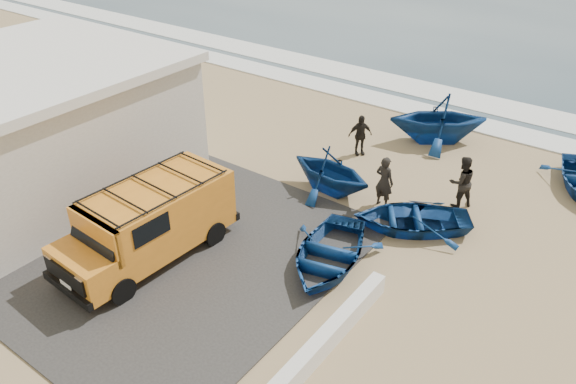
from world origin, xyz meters
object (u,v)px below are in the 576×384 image
Objects in this scene: fisherman_back at (360,135)px; boat_near_right at (411,218)px; building at (25,126)px; parapet at (315,351)px; boat_far_left at (438,118)px; boat_mid_left at (330,170)px; fisherman_middle at (462,182)px; van at (150,220)px; fisherman_front at (384,182)px; boat_near_left at (328,253)px.

boat_near_right is at bearing -91.58° from fisherman_back.
parapet is (12.50, -1.00, -1.89)m from building.
parapet is 1.57× the size of boat_far_left.
boat_mid_left is (-3.82, 6.56, 0.54)m from parapet.
fisherman_middle reaches higher than boat_mid_left.
boat_mid_left is at bearing 73.60° from van.
boat_far_left reaches higher than fisherman_middle.
fisherman_front is 2.51m from fisherman_middle.
boat_near_left is 7.04m from fisherman_back.
boat_far_left is at bearing 163.89° from boat_near_right.
van is (6.55, -0.48, -0.96)m from building.
fisherman_back is (-0.60, 3.03, -0.01)m from boat_mid_left.
parapet is 12.70m from boat_far_left.
fisherman_back is (8.07, 8.58, -1.36)m from building.
fisherman_front is (-1.93, 6.82, 0.62)m from parapet.
building reaches higher than van.
van is at bearing -76.69° from boat_near_right.
building is 14.61m from fisherman_middle.
van is at bearing -52.20° from boat_far_left.
parapet is 1.94× the size of boat_mid_left.
parapet is at bearing -115.09° from fisherman_back.
boat_near_right is (11.91, 5.17, -1.79)m from building.
boat_near_right is 2.32m from fisherman_middle.
boat_mid_left is (2.13, 6.04, -0.39)m from van.
building reaches higher than boat_far_left.
fisherman_back is at bearing 83.47° from van.
building is at bearing -18.48° from fisherman_middle.
boat_far_left is 5.63m from fisherman_front.
building is at bearing 178.83° from van.
boat_near_left is 4.08m from boat_mid_left.
boat_near_left is at bearing -116.89° from fisherman_back.
fisherman_front is at bearing -149.27° from boat_near_right.
boat_far_left is at bearing 6.12° from fisherman_back.
van reaches higher than boat_near_right.
boat_far_left is at bearing -78.60° from fisherman_front.
building is 6.64m from van.
fisherman_middle is at bearing -137.96° from fisherman_front.
fisherman_middle is (1.77, 5.20, 0.51)m from boat_near_left.
van is 7.83m from boat_near_right.
boat_near_left is 3.24m from boat_near_right.
boat_near_left is 9.37m from boat_far_left.
fisherman_back is at bearing 114.80° from parapet.
fisherman_back is at bearing -42.40° from fisherman_front.
fisherman_front is at bearing 79.90° from boat_near_left.
fisherman_middle is at bearing 57.27° from boat_near_left.
building reaches higher than boat_near_left.
boat_near_left is (10.82, 2.12, -1.78)m from building.
fisherman_back is (-2.75, 6.47, 0.42)m from boat_near_left.
parapet is 1.68× the size of boat_near_right.
building reaches higher than fisherman_front.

